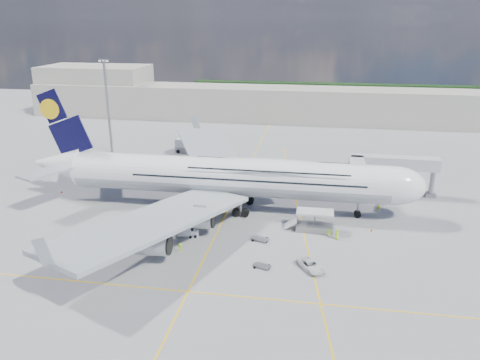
% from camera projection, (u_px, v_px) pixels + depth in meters
% --- Properties ---
extents(ground, '(300.00, 300.00, 0.00)m').
position_uv_depth(ground, '(218.00, 230.00, 83.55)').
color(ground, gray).
rests_on(ground, ground).
extents(taxi_line_main, '(0.25, 220.00, 0.01)m').
position_uv_depth(taxi_line_main, '(218.00, 230.00, 83.55)').
color(taxi_line_main, yellow).
rests_on(taxi_line_main, ground).
extents(taxi_line_cross, '(120.00, 0.25, 0.01)m').
position_uv_depth(taxi_line_cross, '(188.00, 292.00, 64.93)').
color(taxi_line_cross, yellow).
rests_on(taxi_line_cross, ground).
extents(taxi_line_diag, '(14.16, 99.06, 0.01)m').
position_uv_depth(taxi_line_diag, '(299.00, 213.00, 90.70)').
color(taxi_line_diag, yellow).
rests_on(taxi_line_diag, ground).
extents(airliner, '(77.26, 79.15, 23.71)m').
position_uv_depth(airliner, '(229.00, 176.00, 90.55)').
color(airliner, white).
rests_on(airliner, ground).
extents(jet_bridge, '(18.80, 12.10, 8.50)m').
position_uv_depth(jet_bridge, '(380.00, 167.00, 96.17)').
color(jet_bridge, '#B7B7BC').
rests_on(jet_bridge, ground).
extents(cargo_loader, '(8.53, 3.20, 3.67)m').
position_uv_depth(cargo_loader, '(313.00, 224.00, 83.24)').
color(cargo_loader, silver).
rests_on(cargo_loader, ground).
extents(light_mast, '(3.00, 0.70, 25.50)m').
position_uv_depth(light_mast, '(108.00, 105.00, 127.25)').
color(light_mast, gray).
rests_on(light_mast, ground).
extents(terminal, '(180.00, 16.00, 12.00)m').
position_uv_depth(terminal, '(272.00, 104.00, 170.00)').
color(terminal, '#B2AD9E').
rests_on(terminal, ground).
extents(hangar, '(40.00, 22.00, 18.00)m').
position_uv_depth(hangar, '(97.00, 89.00, 184.48)').
color(hangar, '#B2AD9E').
rests_on(hangar, ground).
extents(tree_line, '(160.00, 6.00, 8.00)m').
position_uv_depth(tree_line, '(372.00, 93.00, 206.38)').
color(tree_line, '#193814').
rests_on(tree_line, ground).
extents(dolly_row_a, '(3.69, 2.75, 2.08)m').
position_uv_depth(dolly_row_a, '(136.00, 217.00, 86.13)').
color(dolly_row_a, gray).
rests_on(dolly_row_a, ground).
extents(dolly_row_b, '(3.09, 1.93, 0.43)m').
position_uv_depth(dolly_row_b, '(101.00, 227.00, 84.06)').
color(dolly_row_b, gray).
rests_on(dolly_row_b, ground).
extents(dolly_row_c, '(3.43, 2.46, 1.95)m').
position_uv_depth(dolly_row_c, '(184.00, 231.00, 80.86)').
color(dolly_row_c, gray).
rests_on(dolly_row_c, ground).
extents(dolly_back, '(3.21, 1.76, 0.47)m').
position_uv_depth(dolly_back, '(145.00, 217.00, 88.24)').
color(dolly_back, gray).
rests_on(dolly_back, ground).
extents(dolly_nose_far, '(2.93, 2.20, 0.38)m').
position_uv_depth(dolly_nose_far, '(262.00, 266.00, 71.07)').
color(dolly_nose_far, gray).
rests_on(dolly_nose_far, ground).
extents(dolly_nose_near, '(3.29, 2.56, 0.43)m').
position_uv_depth(dolly_nose_near, '(260.00, 239.00, 79.65)').
color(dolly_nose_near, gray).
rests_on(dolly_nose_near, ground).
extents(baggage_tug, '(2.67, 1.47, 1.59)m').
position_uv_depth(baggage_tug, '(191.00, 233.00, 80.98)').
color(baggage_tug, white).
rests_on(baggage_tug, ground).
extents(catering_truck_inner, '(7.91, 5.44, 4.36)m').
position_uv_depth(catering_truck_inner, '(191.00, 170.00, 109.62)').
color(catering_truck_inner, gray).
rests_on(catering_truck_inner, ground).
extents(catering_truck_outer, '(6.75, 3.05, 3.92)m').
position_uv_depth(catering_truck_outer, '(187.00, 147.00, 130.31)').
color(catering_truck_outer, gray).
rests_on(catering_truck_outer, ground).
extents(service_van, '(4.74, 5.49, 1.40)m').
position_uv_depth(service_van, '(311.00, 266.00, 70.32)').
color(service_van, silver).
rests_on(service_van, ground).
extents(crew_nose, '(0.83, 0.66, 2.00)m').
position_uv_depth(crew_nose, '(379.00, 207.00, 91.33)').
color(crew_nose, '#D8F019').
rests_on(crew_nose, ground).
extents(crew_loader, '(0.92, 0.84, 1.52)m').
position_uv_depth(crew_loader, '(329.00, 233.00, 80.63)').
color(crew_loader, '#A9E918').
rests_on(crew_loader, ground).
extents(crew_wing, '(0.71, 1.23, 1.96)m').
position_uv_depth(crew_wing, '(153.00, 221.00, 84.89)').
color(crew_wing, '#E8F71A').
rests_on(crew_wing, ground).
extents(crew_van, '(1.06, 1.08, 1.88)m').
position_uv_depth(crew_van, '(337.00, 234.00, 79.83)').
color(crew_van, '#ADE818').
rests_on(crew_van, ground).
extents(crew_tug, '(1.09, 0.67, 1.63)m').
position_uv_depth(crew_tug, '(180.00, 248.00, 75.52)').
color(crew_tug, '#9EF419').
rests_on(crew_tug, ground).
extents(cone_nose, '(0.40, 0.40, 0.50)m').
position_uv_depth(cone_nose, '(371.00, 230.00, 83.10)').
color(cone_nose, '#F13F0C').
rests_on(cone_nose, ground).
extents(cone_wing_left_inner, '(0.48, 0.48, 0.62)m').
position_uv_depth(cone_wing_left_inner, '(223.00, 191.00, 101.65)').
color(cone_wing_left_inner, '#F13F0C').
rests_on(cone_wing_left_inner, ground).
extents(cone_wing_left_outer, '(0.45, 0.45, 0.58)m').
position_uv_depth(cone_wing_left_outer, '(220.00, 167.00, 117.93)').
color(cone_wing_left_outer, '#F13F0C').
rests_on(cone_wing_left_outer, ground).
extents(cone_wing_right_inner, '(0.47, 0.47, 0.60)m').
position_uv_depth(cone_wing_right_inner, '(211.00, 221.00, 86.45)').
color(cone_wing_right_inner, '#F13F0C').
rests_on(cone_wing_right_inner, ground).
extents(cone_wing_right_outer, '(0.38, 0.38, 0.49)m').
position_uv_depth(cone_wing_right_outer, '(87.00, 255.00, 74.37)').
color(cone_wing_right_outer, '#F13F0C').
rests_on(cone_wing_right_outer, ground).
extents(cone_tail, '(0.47, 0.47, 0.60)m').
position_uv_depth(cone_tail, '(61.00, 192.00, 101.17)').
color(cone_tail, '#F13F0C').
rests_on(cone_tail, ground).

